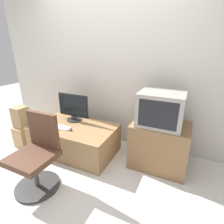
% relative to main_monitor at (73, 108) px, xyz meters
% --- Properties ---
extents(ground_plane, '(12.00, 12.00, 0.00)m').
position_rel_main_monitor_xyz_m(ground_plane, '(0.48, -0.88, -0.64)').
color(ground_plane, beige).
extents(wall_back, '(4.40, 0.05, 2.60)m').
position_rel_main_monitor_xyz_m(wall_back, '(0.48, 0.44, 0.66)').
color(wall_back, beige).
rests_on(wall_back, ground_plane).
extents(desk, '(1.27, 0.74, 0.43)m').
position_rel_main_monitor_xyz_m(desk, '(0.13, -0.19, -0.43)').
color(desk, '#937047').
rests_on(desk, ground_plane).
extents(side_stand, '(0.74, 0.53, 0.62)m').
position_rel_main_monitor_xyz_m(side_stand, '(1.39, 0.00, -0.33)').
color(side_stand, olive).
rests_on(side_stand, ground_plane).
extents(main_monitor, '(0.55, 0.24, 0.44)m').
position_rel_main_monitor_xyz_m(main_monitor, '(0.00, 0.00, 0.00)').
color(main_monitor, '#2D2D2D').
rests_on(main_monitor, desk).
extents(keyboard, '(0.33, 0.12, 0.01)m').
position_rel_main_monitor_xyz_m(keyboard, '(-0.02, -0.32, -0.20)').
color(keyboard, white).
rests_on(keyboard, desk).
extents(mouse, '(0.06, 0.03, 0.03)m').
position_rel_main_monitor_xyz_m(mouse, '(0.19, -0.34, -0.20)').
color(mouse, '#4C4C51').
rests_on(mouse, desk).
extents(crt_tv, '(0.55, 0.47, 0.43)m').
position_rel_main_monitor_xyz_m(crt_tv, '(1.37, -0.01, 0.20)').
color(crt_tv, gray).
rests_on(crt_tv, side_stand).
extents(office_chair, '(0.51, 0.51, 0.88)m').
position_rel_main_monitor_xyz_m(office_chair, '(0.19, -0.97, -0.26)').
color(office_chair, '#333333').
rests_on(office_chair, ground_plane).
extents(cardboard_box_lower, '(0.23, 0.28, 0.34)m').
position_rel_main_monitor_xyz_m(cardboard_box_lower, '(-0.74, -0.40, -0.47)').
color(cardboard_box_lower, tan).
rests_on(cardboard_box_lower, ground_plane).
extents(cardboard_box_upper, '(0.20, 0.20, 0.34)m').
position_rel_main_monitor_xyz_m(cardboard_box_upper, '(-0.74, -0.40, -0.14)').
color(cardboard_box_upper, '#A3845B').
rests_on(cardboard_box_upper, cardboard_box_lower).
extents(book, '(0.22, 0.12, 0.02)m').
position_rel_main_monitor_xyz_m(book, '(-0.60, -0.66, -0.63)').
color(book, beige).
rests_on(book, ground_plane).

